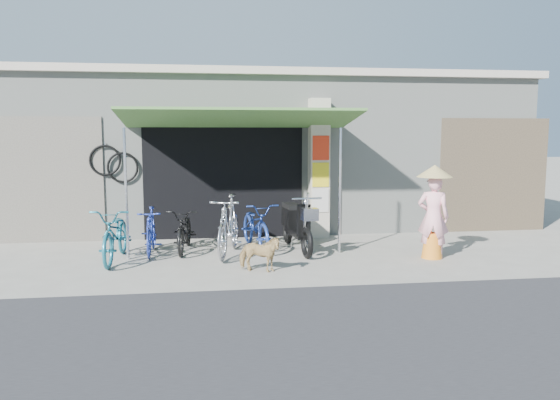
{
  "coord_description": "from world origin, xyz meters",
  "views": [
    {
      "loc": [
        -1.62,
        -9.16,
        2.25
      ],
      "look_at": [
        -0.2,
        1.0,
        1.0
      ],
      "focal_mm": 35.0,
      "sensor_mm": 36.0,
      "label": 1
    }
  ],
  "objects": [
    {
      "name": "bicycle_shop",
      "position": [
        -0.0,
        5.09,
        1.83
      ],
      "size": [
        12.3,
        5.3,
        3.66
      ],
      "color": "#A7ABA3",
      "rests_on": "ground"
    },
    {
      "name": "nun",
      "position": [
        2.47,
        0.09,
        0.84
      ],
      "size": [
        0.66,
        0.64,
        1.7
      ],
      "rotation": [
        0.0,
        0.0,
        2.7
      ],
      "color": "#FFABB7",
      "rests_on": "ground"
    },
    {
      "name": "awning",
      "position": [
        -0.9,
        1.63,
        2.51
      ],
      "size": [
        4.6,
        1.88,
        2.72
      ],
      "color": "#406E31",
      "rests_on": "ground"
    },
    {
      "name": "bike_blue",
      "position": [
        -2.62,
        1.11,
        0.44
      ],
      "size": [
        0.42,
        1.46,
        0.87
      ],
      "primitive_type": "imported",
      "rotation": [
        0.0,
        0.0,
        0.0
      ],
      "color": "#22359D",
      "rests_on": "ground"
    },
    {
      "name": "ground",
      "position": [
        0.0,
        0.0,
        0.0
      ],
      "size": [
        80.0,
        80.0,
        0.0
      ],
      "primitive_type": "plane",
      "color": "gray",
      "rests_on": "ground"
    },
    {
      "name": "bike_black",
      "position": [
        -2.0,
        1.3,
        0.42
      ],
      "size": [
        0.7,
        1.65,
        0.84
      ],
      "primitive_type": "imported",
      "rotation": [
        0.0,
        0.0,
        -0.09
      ],
      "color": "black",
      "rests_on": "ground"
    },
    {
      "name": "bike_teal",
      "position": [
        -3.18,
        0.64,
        0.49
      ],
      "size": [
        0.74,
        1.88,
        0.97
      ],
      "primitive_type": "imported",
      "rotation": [
        0.0,
        0.0,
        -0.05
      ],
      "color": "#1A6376",
      "rests_on": "ground"
    },
    {
      "name": "bike_navy",
      "position": [
        -0.63,
        1.32,
        0.47
      ],
      "size": [
        0.91,
        1.86,
        0.93
      ],
      "primitive_type": "imported",
      "rotation": [
        0.0,
        0.0,
        0.17
      ],
      "color": "navy",
      "rests_on": "ground"
    },
    {
      "name": "moped",
      "position": [
        0.13,
        1.09,
        0.51
      ],
      "size": [
        0.56,
        1.96,
        1.11
      ],
      "rotation": [
        0.0,
        0.0,
        0.1
      ],
      "color": "black",
      "rests_on": "ground"
    },
    {
      "name": "neighbour_left",
      "position": [
        -5.0,
        2.59,
        1.3
      ],
      "size": [
        2.6,
        0.06,
        2.6
      ],
      "primitive_type": "cube",
      "color": "#6B665B",
      "rests_on": "ground"
    },
    {
      "name": "street_dog",
      "position": [
        -0.75,
        -0.47,
        0.3
      ],
      "size": [
        0.78,
        0.54,
        0.6
      ],
      "primitive_type": "imported",
      "rotation": [
        0.0,
        0.0,
        1.23
      ],
      "color": "tan",
      "rests_on": "ground"
    },
    {
      "name": "road_strip",
      "position": [
        0.0,
        -4.5,
        0.01
      ],
      "size": [
        80.0,
        6.0,
        0.01
      ],
      "primitive_type": "cube",
      "color": "#323234",
      "rests_on": "ground"
    },
    {
      "name": "neighbour_right",
      "position": [
        5.0,
        2.59,
        1.3
      ],
      "size": [
        2.6,
        0.06,
        2.6
      ],
      "primitive_type": "cube",
      "color": "brown",
      "rests_on": "ground"
    },
    {
      "name": "shop_pillar",
      "position": [
        0.85,
        2.45,
        1.5
      ],
      "size": [
        0.42,
        0.44,
        3.0
      ],
      "color": "#BCB4A0",
      "rests_on": "ground"
    },
    {
      "name": "bike_silver",
      "position": [
        -1.18,
        0.85,
        0.56
      ],
      "size": [
        0.95,
        1.94,
        1.12
      ],
      "primitive_type": "imported",
      "rotation": [
        0.0,
        0.0,
        -0.24
      ],
      "color": "silver",
      "rests_on": "ground"
    }
  ]
}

